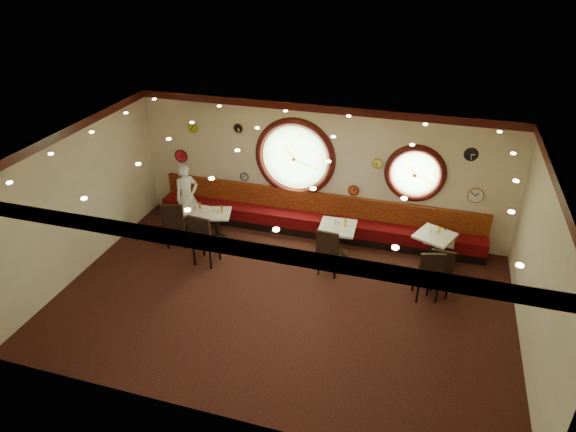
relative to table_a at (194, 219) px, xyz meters
The scene contains 53 objects.
floor 3.42m from the table_a, 33.48° to the right, with size 9.00×6.00×0.00m, color black.
ceiling 4.39m from the table_a, 33.48° to the right, with size 9.00×6.00×0.02m, color gold.
wall_back 3.27m from the table_a, 21.65° to the left, with size 9.00×0.02×3.20m, color beige.
wall_front 5.76m from the table_a, 59.83° to the right, with size 9.00×0.02×3.20m, color beige.
wall_left 2.77m from the table_a, 131.62° to the right, with size 0.02×6.00×3.20m, color beige.
wall_right 7.66m from the table_a, 14.34° to the right, with size 0.02×6.00×3.20m, color beige.
molding_back 4.05m from the table_a, 20.78° to the left, with size 9.00×0.10×0.18m, color #350B09.
molding_front 6.21m from the table_a, 59.57° to the right, with size 9.00×0.10×0.18m, color #350B09.
molding_left 3.65m from the table_a, 130.76° to the right, with size 0.10×6.00×0.18m, color #350B09.
molding_right 7.99m from the table_a, 14.43° to the right, with size 0.10×6.00×0.18m, color #350B09.
banquette_base 2.98m from the table_a, 16.61° to the left, with size 8.00×0.55×0.20m, color black.
banquette_seat 2.96m from the table_a, 16.61° to the left, with size 8.00×0.55×0.30m, color #54070B.
banquette_back 3.05m from the table_a, 20.60° to the left, with size 8.00×0.10×0.55m, color #660809.
porthole_left_glass 2.88m from the table_a, 26.63° to the left, with size 1.66×1.66×0.02m, color #97D17D.
porthole_left_frame 2.87m from the table_a, 26.32° to the left, with size 1.98×1.98×0.18m, color #350B09.
porthole_left_ring 2.86m from the table_a, 25.70° to the left, with size 1.61×1.61×0.03m, color gold.
porthole_right_glass 5.34m from the table_a, 12.55° to the left, with size 1.10×1.10×0.02m, color #97D17D.
porthole_right_frame 5.33m from the table_a, 12.38° to the left, with size 1.38×1.38×0.18m, color #350B09.
porthole_right_ring 5.33m from the table_a, 12.06° to the left, with size 1.09×1.09×0.03m, color gold.
wall_clock_0 2.24m from the table_a, 108.62° to the left, with size 0.26×0.26×0.03m, color #A6BE26.
wall_clock_1 1.74m from the table_a, 125.20° to the left, with size 0.32×0.32×0.03m, color red.
wall_clock_2 4.58m from the table_a, 14.54° to the left, with size 0.22×0.22×0.03m, color #FEFF54.
wall_clock_3 6.54m from the table_a, 10.03° to the left, with size 0.28×0.28×0.03m, color black.
wall_clock_4 6.56m from the table_a, ahead, with size 0.34×0.34×0.03m, color white.
wall_clock_5 3.92m from the table_a, 16.41° to the left, with size 0.24×0.24×0.03m, color #EE441C.
wall_clock_6 2.45m from the table_a, 52.45° to the left, with size 0.24×0.24×0.03m, color black.
wall_clock_7 1.63m from the table_a, 49.28° to the left, with size 0.20×0.20×0.03m, color white.
table_a is the anchor object (origin of this frame).
table_b 0.65m from the table_a, ahead, with size 0.82×0.82×0.73m.
table_c 3.57m from the table_a, ahead, with size 0.82×0.82×0.86m.
table_d 5.65m from the table_a, ahead, with size 0.99×0.99×0.83m.
table_e 5.76m from the table_a, ahead, with size 0.66×0.66×0.70m.
chair_a 0.71m from the table_a, 104.28° to the right, with size 0.62×0.62×0.72m.
chair_b 1.44m from the table_a, 55.45° to the right, with size 0.57×0.57×0.78m.
chair_c 3.60m from the table_a, 12.11° to the right, with size 0.52×0.52×0.70m.
chair_d 5.88m from the table_a, ahead, with size 0.50×0.50×0.70m.
chair_e 5.70m from the table_a, 10.59° to the right, with size 0.61×0.61×0.73m.
condiment_a_salt 0.32m from the table_a, 155.01° to the left, with size 0.03×0.03×0.09m, color silver.
condiment_b_salt 0.69m from the table_a, ahead, with size 0.03×0.03×0.09m, color #BDBCC1.
condiment_c_salt 3.53m from the table_a, ahead, with size 0.04×0.04×0.11m, color silver.
condiment_d_salt 5.58m from the table_a, ahead, with size 0.03×0.03×0.09m, color silver.
condiment_a_pepper 0.31m from the table_a, ahead, with size 0.04×0.04×0.11m, color #BABABF.
condiment_b_pepper 0.79m from the table_a, ahead, with size 0.03×0.03×0.10m, color silver.
condiment_c_pepper 3.61m from the table_a, ahead, with size 0.03×0.03×0.10m, color silver.
condiment_d_pepper 5.69m from the table_a, ahead, with size 0.03×0.03×0.09m, color silver.
condiment_a_bottle 0.38m from the table_a, 39.77° to the left, with size 0.05×0.05×0.17m, color #C47C2E.
condiment_b_bottle 0.85m from the table_a, ahead, with size 0.05×0.05×0.17m, color gold.
condiment_c_bottle 3.76m from the table_a, ahead, with size 0.05×0.05×0.17m, color yellow.
condiment_d_bottle 5.75m from the table_a, ahead, with size 0.05×0.05×0.16m, color yellow.
condiment_e_salt 5.69m from the table_a, ahead, with size 0.04×0.04×0.11m, color silver.
condiment_e_pepper 5.81m from the table_a, ahead, with size 0.04×0.04×0.11m, color silver.
condiment_e_bottle 5.87m from the table_a, ahead, with size 0.05×0.05×0.15m, color #C3892D.
waiter 0.60m from the table_a, 133.11° to the left, with size 0.60×0.40×1.65m, color white.
Camera 1 is at (2.47, -7.90, 6.52)m, focal length 32.00 mm.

